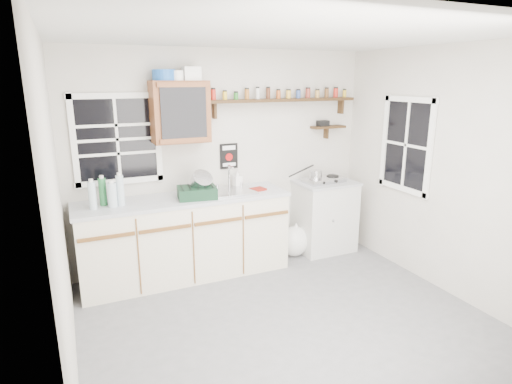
{
  "coord_description": "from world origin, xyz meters",
  "views": [
    {
      "loc": [
        -1.7,
        -3.1,
        2.18
      ],
      "look_at": [
        -0.06,
        0.55,
        1.11
      ],
      "focal_mm": 30.0,
      "sensor_mm": 36.0,
      "label": 1
    }
  ],
  "objects_px": {
    "right_cabinet": "(324,216)",
    "spice_shelf": "(283,99)",
    "hotplate": "(324,179)",
    "main_cabinet": "(186,237)",
    "dish_rack": "(198,189)",
    "upper_cabinet": "(180,112)"
  },
  "relations": [
    {
      "from": "main_cabinet",
      "to": "hotplate",
      "type": "height_order",
      "value": "hotplate"
    },
    {
      "from": "spice_shelf",
      "to": "hotplate",
      "type": "relative_size",
      "value": 3.63
    },
    {
      "from": "main_cabinet",
      "to": "hotplate",
      "type": "bearing_deg",
      "value": 0.17
    },
    {
      "from": "main_cabinet",
      "to": "dish_rack",
      "type": "distance_m",
      "value": 0.58
    },
    {
      "from": "right_cabinet",
      "to": "spice_shelf",
      "type": "distance_m",
      "value": 1.58
    },
    {
      "from": "spice_shelf",
      "to": "main_cabinet",
      "type": "bearing_deg",
      "value": -170.76
    },
    {
      "from": "hotplate",
      "to": "main_cabinet",
      "type": "bearing_deg",
      "value": 176.35
    },
    {
      "from": "dish_rack",
      "to": "upper_cabinet",
      "type": "bearing_deg",
      "value": 123.78
    },
    {
      "from": "main_cabinet",
      "to": "upper_cabinet",
      "type": "distance_m",
      "value": 1.37
    },
    {
      "from": "right_cabinet",
      "to": "upper_cabinet",
      "type": "relative_size",
      "value": 1.4
    },
    {
      "from": "main_cabinet",
      "to": "spice_shelf",
      "type": "distance_m",
      "value": 1.98
    },
    {
      "from": "main_cabinet",
      "to": "spice_shelf",
      "type": "relative_size",
      "value": 1.21
    },
    {
      "from": "main_cabinet",
      "to": "right_cabinet",
      "type": "distance_m",
      "value": 1.84
    },
    {
      "from": "right_cabinet",
      "to": "hotplate",
      "type": "bearing_deg",
      "value": -153.46
    },
    {
      "from": "dish_rack",
      "to": "main_cabinet",
      "type": "bearing_deg",
      "value": 159.22
    },
    {
      "from": "upper_cabinet",
      "to": "hotplate",
      "type": "relative_size",
      "value": 1.24
    },
    {
      "from": "upper_cabinet",
      "to": "hotplate",
      "type": "height_order",
      "value": "upper_cabinet"
    },
    {
      "from": "dish_rack",
      "to": "hotplate",
      "type": "xyz_separation_m",
      "value": [
        1.66,
        0.08,
        -0.07
      ]
    },
    {
      "from": "spice_shelf",
      "to": "right_cabinet",
      "type": "bearing_deg",
      "value": -19.62
    },
    {
      "from": "upper_cabinet",
      "to": "spice_shelf",
      "type": "relative_size",
      "value": 0.34
    },
    {
      "from": "right_cabinet",
      "to": "dish_rack",
      "type": "bearing_deg",
      "value": -176.49
    },
    {
      "from": "main_cabinet",
      "to": "dish_rack",
      "type": "xyz_separation_m",
      "value": [
        0.14,
        -0.08,
        0.56
      ]
    }
  ]
}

